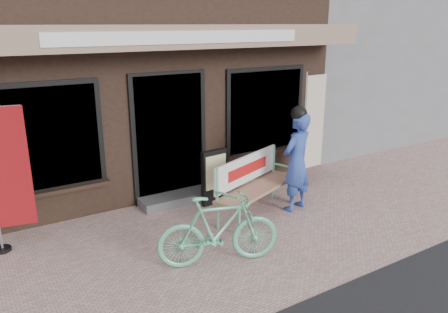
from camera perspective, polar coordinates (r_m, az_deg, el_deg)
ground at (r=6.19m, az=1.13°, el=-11.40°), size 70.00×70.00×0.00m
storefront at (r=9.98m, az=-15.05°, el=16.76°), size 7.00×6.77×6.00m
neighbor_right_near at (r=15.25m, az=17.75°, el=15.75°), size 10.00×7.00×5.60m
bench at (r=6.95m, az=3.80°, el=-3.14°), size 1.78×1.04×0.94m
person at (r=7.09m, az=9.46°, el=-0.43°), size 0.67×0.53×1.73m
bicycle at (r=5.54m, az=-0.70°, el=-9.57°), size 1.62×0.90×0.94m
nobori_red at (r=6.32m, az=-26.33°, el=-2.30°), size 0.60×0.26×2.03m
nobori_cream at (r=8.13m, az=11.42°, el=3.61°), size 0.63×0.25×2.14m
menu_stand at (r=7.31m, az=-1.29°, el=-2.64°), size 0.48×0.15×0.95m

